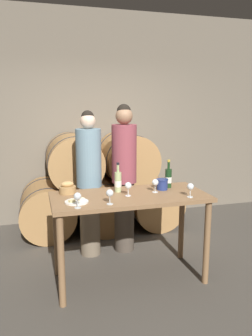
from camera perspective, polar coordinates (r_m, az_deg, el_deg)
The scene contains 16 objects.
ground_plane at distance 3.68m, azimuth 0.64°, elevation -18.63°, with size 10.00×10.00×0.00m, color #4C473F.
stone_wall_back at distance 5.20m, azimuth -5.83°, elevation 8.65°, with size 10.00×0.12×3.20m.
barrel_stack at distance 4.78m, azimuth -4.38°, elevation -3.27°, with size 2.30×0.91×1.41m.
tasting_table at distance 3.35m, azimuth 0.67°, elevation -6.87°, with size 1.57×0.71×0.92m.
person_left at distance 3.91m, azimuth -6.43°, elevation -2.52°, with size 0.30×0.30×1.75m.
person_right at distance 3.99m, azimuth -0.32°, elevation -1.47°, with size 0.30×0.30×1.82m.
wine_bottle_red at distance 3.61m, azimuth 7.38°, elevation -1.72°, with size 0.07×0.07×0.31m.
wine_bottle_white at distance 3.41m, azimuth -1.41°, elevation -2.40°, with size 0.07×0.07×0.31m.
blue_crock at distance 3.52m, azimuth 6.31°, elevation -2.76°, with size 0.13×0.13×0.12m.
bread_basket at distance 3.42m, azimuth -10.16°, elevation -3.54°, with size 0.17×0.17×0.13m.
cheese_plate at distance 3.10m, azimuth -8.60°, elevation -5.81°, with size 0.22×0.22×0.04m.
wine_glass_far_left at distance 2.92m, azimuth -8.45°, elevation -5.00°, with size 0.07×0.07×0.14m.
wine_glass_left at distance 2.99m, azimuth -2.85°, elevation -4.47°, with size 0.07×0.07×0.14m.
wine_glass_center at distance 3.26m, azimuth 0.38°, elevation -3.16°, with size 0.07×0.07×0.14m.
wine_glass_right at distance 3.40m, azimuth 5.11°, elevation -2.58°, with size 0.07×0.07×0.14m.
wine_glass_far_right at distance 3.28m, azimuth 11.15°, elevation -3.29°, with size 0.07×0.07×0.14m.
Camera 1 is at (-0.90, -3.06, 1.83)m, focal length 35.00 mm.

